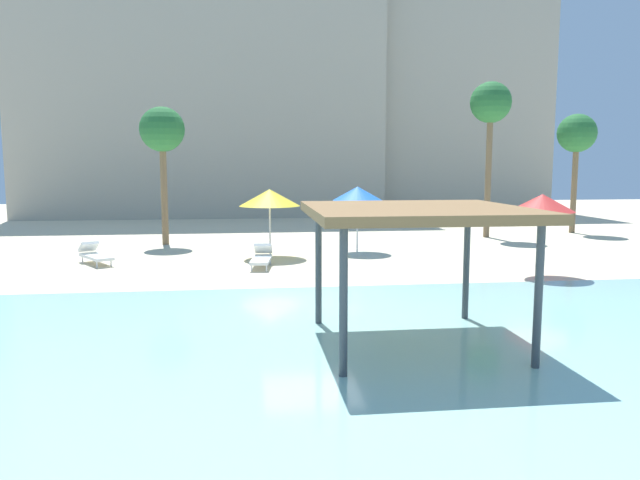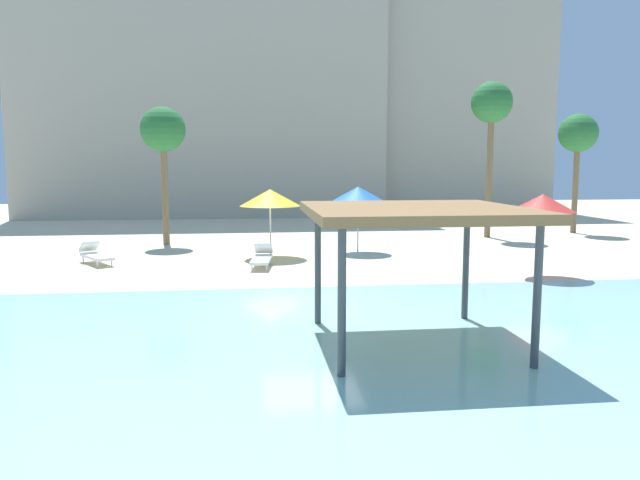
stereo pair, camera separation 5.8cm
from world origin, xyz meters
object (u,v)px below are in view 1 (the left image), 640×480
(lounge_chair_0, at_px, (262,257))
(palm_tree_0, at_px, (491,107))
(beach_umbrella_blue_2, at_px, (358,194))
(beach_umbrella_red_4, at_px, (542,203))
(shade_pavilion, at_px, (416,216))
(palm_tree_1, at_px, (577,136))
(palm_tree_2, at_px, (162,132))
(lounge_chair_1, at_px, (94,254))
(beach_umbrella_yellow_1, at_px, (270,198))

(lounge_chair_0, relative_size, palm_tree_0, 0.27)
(beach_umbrella_blue_2, distance_m, palm_tree_0, 8.92)
(beach_umbrella_blue_2, distance_m, beach_umbrella_red_4, 7.42)
(shade_pavilion, xyz_separation_m, beach_umbrella_red_4, (5.84, 6.43, -0.21))
(shade_pavilion, height_order, palm_tree_1, palm_tree_1)
(beach_umbrella_blue_2, height_order, lounge_chair_0, beach_umbrella_blue_2)
(palm_tree_0, height_order, palm_tree_2, palm_tree_0)
(shade_pavilion, xyz_separation_m, beach_umbrella_blue_2, (1.18, 12.20, -0.17))
(beach_umbrella_blue_2, bearing_deg, palm_tree_1, 23.57)
(palm_tree_2, bearing_deg, beach_umbrella_blue_2, -22.43)
(lounge_chair_0, xyz_separation_m, palm_tree_0, (10.85, 7.00, 5.76))
(lounge_chair_0, distance_m, palm_tree_0, 14.14)
(shade_pavilion, bearing_deg, lounge_chair_0, 106.12)
(beach_umbrella_blue_2, bearing_deg, lounge_chair_1, -170.19)
(shade_pavilion, distance_m, beach_umbrella_red_4, 8.69)
(beach_umbrella_red_4, xyz_separation_m, palm_tree_1, (7.39, 11.03, 2.58))
(palm_tree_0, xyz_separation_m, palm_tree_1, (5.05, 1.23, -1.24))
(lounge_chair_1, distance_m, palm_tree_2, 6.86)
(beach_umbrella_red_4, height_order, lounge_chair_1, beach_umbrella_red_4)
(lounge_chair_0, relative_size, lounge_chair_1, 1.02)
(beach_umbrella_blue_2, height_order, palm_tree_0, palm_tree_0)
(beach_umbrella_yellow_1, distance_m, palm_tree_0, 12.20)
(lounge_chair_0, bearing_deg, lounge_chair_1, -95.66)
(lounge_chair_0, xyz_separation_m, lounge_chair_1, (-5.77, 1.31, 0.00))
(shade_pavilion, distance_m, palm_tree_0, 18.52)
(lounge_chair_0, bearing_deg, palm_tree_2, -140.19)
(beach_umbrella_blue_2, relative_size, lounge_chair_0, 1.32)
(shade_pavilion, distance_m, lounge_chair_1, 13.67)
(beach_umbrella_yellow_1, height_order, palm_tree_2, palm_tree_2)
(beach_umbrella_yellow_1, relative_size, beach_umbrella_red_4, 1.00)
(palm_tree_1, bearing_deg, palm_tree_0, -166.27)
(lounge_chair_1, xyz_separation_m, palm_tree_0, (16.62, 5.69, 5.76))
(beach_umbrella_red_4, xyz_separation_m, palm_tree_2, (-12.48, 9.00, 2.51))
(lounge_chair_1, bearing_deg, beach_umbrella_blue_2, 67.05)
(beach_umbrella_blue_2, xyz_separation_m, palm_tree_2, (-7.82, 3.23, 2.48))
(shade_pavilion, height_order, lounge_chair_0, shade_pavilion)
(palm_tree_1, bearing_deg, lounge_chair_1, -162.29)
(beach_umbrella_blue_2, distance_m, lounge_chair_1, 9.96)
(beach_umbrella_red_4, relative_size, palm_tree_2, 0.43)
(lounge_chair_0, bearing_deg, palm_tree_1, 124.55)
(lounge_chair_1, height_order, palm_tree_0, palm_tree_0)
(palm_tree_1, height_order, palm_tree_2, palm_tree_1)
(beach_umbrella_blue_2, bearing_deg, shade_pavilion, -95.52)
(beach_umbrella_red_4, bearing_deg, beach_umbrella_blue_2, 128.95)
(beach_umbrella_blue_2, relative_size, beach_umbrella_red_4, 1.02)
(shade_pavilion, distance_m, palm_tree_2, 16.95)
(lounge_chair_1, bearing_deg, beach_umbrella_yellow_1, 64.49)
(beach_umbrella_red_4, distance_m, palm_tree_0, 10.77)
(shade_pavilion, bearing_deg, beach_umbrella_red_4, 47.75)
(beach_umbrella_red_4, distance_m, palm_tree_1, 13.52)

